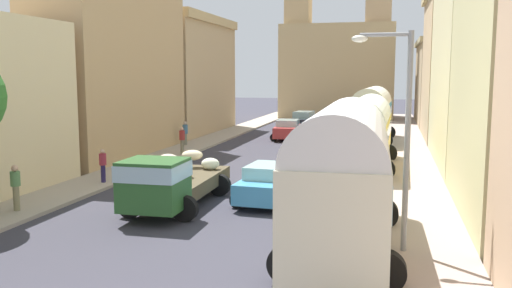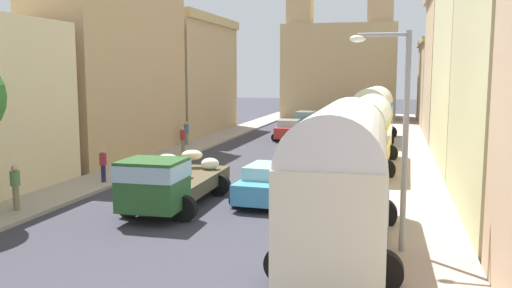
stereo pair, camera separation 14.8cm
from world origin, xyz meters
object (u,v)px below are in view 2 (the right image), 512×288
object	(u,v)px
car_0	(289,130)
car_4	(339,126)
parked_bus_2	(373,112)
car_1	(305,121)
car_3	(303,158)
parked_bus_1	(367,129)
streetlamp_near	(397,124)
pedestrian_3	(103,164)
parked_bus_0	(342,171)
pedestrian_1	(186,132)
pedestrian_2	(183,140)
pedestrian_0	(15,186)
cargo_truck_0	(170,180)
car_2	(267,183)

from	to	relation	value
car_0	car_4	size ratio (longest dim) A/B	0.90
parked_bus_2	car_0	distance (m)	6.47
car_1	car_3	world-z (taller)	car_1
car_1	car_4	world-z (taller)	car_1
parked_bus_1	car_0	bearing A→B (deg)	119.07
parked_bus_1	car_0	world-z (taller)	parked_bus_1
streetlamp_near	car_0	bearing A→B (deg)	107.37
car_3	pedestrian_3	world-z (taller)	pedestrian_3
parked_bus_0	pedestrian_1	bearing A→B (deg)	122.64
pedestrian_2	parked_bus_1	bearing A→B (deg)	-8.95
parked_bus_1	car_3	distance (m)	4.00
pedestrian_2	pedestrian_3	world-z (taller)	pedestrian_2
pedestrian_3	pedestrian_0	bearing A→B (deg)	-94.24
car_3	pedestrian_2	xyz separation A→B (m)	(-8.17, 3.99, 0.24)
parked_bus_2	pedestrian_3	bearing A→B (deg)	-120.79
parked_bus_2	cargo_truck_0	distance (m)	23.37
parked_bus_0	car_2	xyz separation A→B (m)	(-3.40, 5.26, -1.59)
pedestrian_0	parked_bus_2	bearing A→B (deg)	64.34
parked_bus_1	car_2	world-z (taller)	parked_bus_1
car_4	pedestrian_1	size ratio (longest dim) A/B	2.51
pedestrian_1	pedestrian_3	size ratio (longest dim) A/B	1.07
car_3	pedestrian_1	world-z (taller)	pedestrian_1
parked_bus_0	parked_bus_2	world-z (taller)	parked_bus_0
parked_bus_0	pedestrian_1	distance (m)	23.44
car_1	pedestrian_0	size ratio (longest dim) A/B	2.45
cargo_truck_0	car_2	size ratio (longest dim) A/B	1.69
parked_bus_2	pedestrian_2	bearing A→B (deg)	-138.20
parked_bus_0	car_3	size ratio (longest dim) A/B	2.29
parked_bus_0	car_2	size ratio (longest dim) A/B	2.14
pedestrian_1	streetlamp_near	world-z (taller)	streetlamp_near
car_0	parked_bus_1	bearing A→B (deg)	-60.93
streetlamp_near	parked_bus_0	bearing A→B (deg)	-176.20
car_2	car_4	world-z (taller)	car_2
car_4	pedestrian_0	xyz separation A→B (m)	(-8.75, -28.41, 0.29)
car_3	pedestrian_2	bearing A→B (deg)	153.94
parked_bus_0	car_0	bearing A→B (deg)	104.25
car_1	pedestrian_1	distance (m)	14.86
parked_bus_0	pedestrian_3	world-z (taller)	parked_bus_0
pedestrian_2	streetlamp_near	size ratio (longest dim) A/B	0.29
parked_bus_1	parked_bus_2	xyz separation A→B (m)	(-0.14, 11.65, 0.10)
car_0	car_1	world-z (taller)	car_1
cargo_truck_0	car_3	xyz separation A→B (m)	(3.55, 8.56, -0.35)
car_1	pedestrian_0	distance (m)	32.42
car_4	pedestrian_3	bearing A→B (deg)	-109.94
car_1	car_3	bearing A→B (deg)	-81.02
car_0	car_2	bearing A→B (deg)	-81.36
cargo_truck_0	car_4	distance (m)	26.77
pedestrian_2	car_1	bearing A→B (deg)	74.81
pedestrian_2	pedestrian_3	size ratio (longest dim) A/B	1.08
car_3	streetlamp_near	distance (m)	12.80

